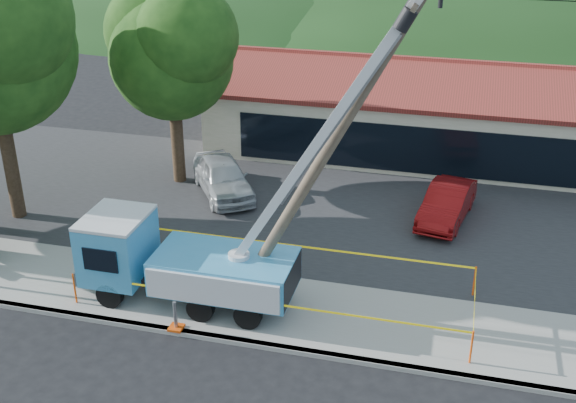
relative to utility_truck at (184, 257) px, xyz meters
The scene contains 13 objects.
ground 5.15m from the utility_truck, 51.62° to the right, with size 120.00×120.00×0.00m, color black.
curb 3.83m from the utility_truck, 29.48° to the right, with size 60.00×0.25×0.15m, color #98968E.
sidewalk 3.44m from the utility_truck, ahead, with size 60.00×4.00×0.15m, color #98968E.
parking_lot 8.89m from the utility_truck, 69.83° to the left, with size 60.00×12.00×0.10m, color #28282B.
strip_mall 17.63m from the utility_truck, 66.57° to the left, with size 22.50×8.53×4.67m.
tree_lot 10.98m from the utility_truck, 113.44° to the left, with size 6.30×5.60×8.94m.
hill_west 52.61m from the utility_truck, 103.18° to the left, with size 78.40×56.00×28.00m, color black.
hill_center 52.85m from the utility_truck, 75.74° to the left, with size 89.60×64.00×32.00m, color black.
utility_truck is the anchor object (origin of this frame).
leaning_pole 6.32m from the utility_truck, ahead, with size 5.88×2.01×10.75m.
caution_tape 3.05m from the utility_truck, 14.36° to the left, with size 12.61×3.75×1.08m.
car_silver 8.60m from the utility_truck, 100.80° to the left, with size 1.91×4.75×1.62m, color #AEB3B6.
car_red 11.50m from the utility_truck, 45.82° to the left, with size 1.53×4.38×1.44m, color maroon.
Camera 1 is at (5.25, -14.85, 13.24)m, focal length 45.00 mm.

